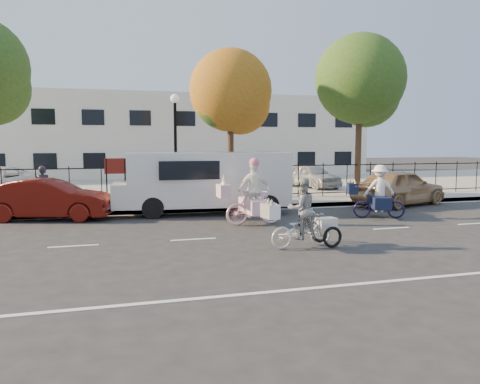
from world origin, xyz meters
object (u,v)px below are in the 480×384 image
object	(u,v)px
pedestrian	(43,188)
lot_car_d	(312,176)
unicorn_bike	(253,200)
bull_bike	(378,197)
zebra_trike	(302,221)
red_sedan	(49,199)
lot_car_c	(174,178)
white_van	(206,180)
lamppost	(175,129)
gold_sedan	(399,187)

from	to	relation	value
pedestrian	lot_car_d	world-z (taller)	pedestrian
unicorn_bike	bull_bike	world-z (taller)	unicorn_bike
zebra_trike	red_sedan	bearing A→B (deg)	39.85
red_sedan	lot_car_c	world-z (taller)	lot_car_c
bull_bike	white_van	size ratio (longest dim) A/B	0.31
lamppost	pedestrian	bearing A→B (deg)	-170.34
bull_bike	white_van	xyz separation A→B (m)	(-5.42, 2.68, 0.50)
zebra_trike	white_van	distance (m)	6.26
white_van	gold_sedan	size ratio (longest dim) A/B	1.45
gold_sedan	lot_car_d	bearing A→B (deg)	-12.49
white_van	pedestrian	bearing A→B (deg)	171.01
white_van	bull_bike	bearing A→B (deg)	-20.80
bull_bike	white_van	bearing A→B (deg)	83.28
lamppost	unicorn_bike	distance (m)	5.83
zebra_trike	lot_car_d	bearing A→B (deg)	-31.78
bull_bike	gold_sedan	distance (m)	3.71
lot_car_c	white_van	bearing A→B (deg)	-102.86
unicorn_bike	red_sedan	xyz separation A→B (m)	(-6.22, 2.77, -0.10)
unicorn_bike	white_van	world-z (taller)	white_van
zebra_trike	gold_sedan	distance (m)	9.20
lamppost	unicorn_bike	world-z (taller)	lamppost
bull_bike	lot_car_d	distance (m)	9.39
gold_sedan	red_sedan	bearing A→B (deg)	69.54
unicorn_bike	gold_sedan	size ratio (longest dim) A/B	0.48
bull_bike	gold_sedan	size ratio (longest dim) A/B	0.46
zebra_trike	white_van	bearing A→B (deg)	4.03
white_van	pedestrian	distance (m)	5.86
unicorn_bike	pedestrian	size ratio (longest dim) A/B	1.32
gold_sedan	lot_car_c	world-z (taller)	lot_car_c
pedestrian	lot_car_d	size ratio (longest dim) A/B	0.42
red_sedan	lot_car_c	xyz separation A→B (m)	(4.88, 5.43, 0.20)
bull_bike	pedestrian	world-z (taller)	bull_bike
unicorn_bike	red_sedan	world-z (taller)	unicorn_bike
white_van	zebra_trike	bearing A→B (deg)	-74.02
lamppost	gold_sedan	world-z (taller)	lamppost
zebra_trike	lot_car_d	distance (m)	14.03
white_van	gold_sedan	xyz separation A→B (m)	(8.03, -0.05, -0.47)
white_van	unicorn_bike	bearing A→B (deg)	-65.82
gold_sedan	pedestrian	size ratio (longest dim) A/B	2.78
zebra_trike	white_van	size ratio (longest dim) A/B	0.31
gold_sedan	pedestrian	world-z (taller)	pedestrian
gold_sedan	lamppost	bearing A→B (deg)	54.78
bull_bike	red_sedan	distance (m)	11.03
bull_bike	pedestrian	size ratio (longest dim) A/B	1.26
lamppost	lot_car_d	bearing A→B (deg)	28.34
white_van	pedestrian	xyz separation A→B (m)	(-5.67, 1.46, -0.28)
lot_car_d	red_sedan	bearing A→B (deg)	-166.21
lamppost	lot_car_c	size ratio (longest dim) A/B	0.97
zebra_trike	gold_sedan	world-z (taller)	zebra_trike
zebra_trike	pedestrian	world-z (taller)	pedestrian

